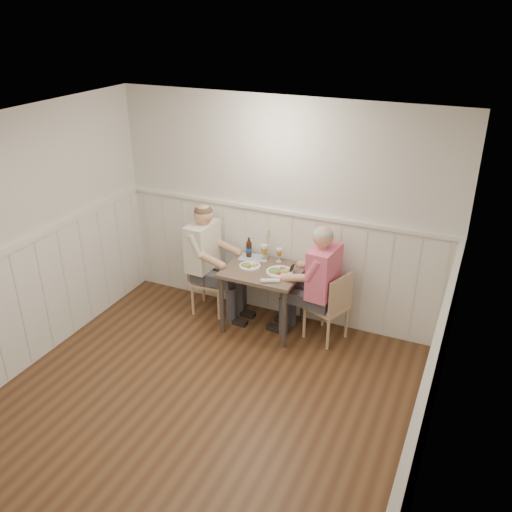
{
  "coord_description": "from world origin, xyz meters",
  "views": [
    {
      "loc": [
        2.11,
        -3.14,
        3.49
      ],
      "look_at": [
        -0.04,
        1.64,
        1.0
      ],
      "focal_mm": 38.0,
      "sensor_mm": 36.0,
      "label": 1
    }
  ],
  "objects_px": {
    "chair_left": "(206,277)",
    "grass_vase": "(267,245)",
    "diner_cream": "(207,268)",
    "man_in_pink": "(319,293)",
    "beer_bottle": "(249,248)",
    "dining_table": "(263,277)",
    "chair_right": "(330,304)"
  },
  "relations": [
    {
      "from": "man_in_pink",
      "to": "dining_table",
      "type": "bearing_deg",
      "value": -178.43
    },
    {
      "from": "man_in_pink",
      "to": "diner_cream",
      "type": "height_order",
      "value": "diner_cream"
    },
    {
      "from": "chair_left",
      "to": "man_in_pink",
      "type": "xyz_separation_m",
      "value": [
        1.44,
        -0.05,
        0.13
      ]
    },
    {
      "from": "man_in_pink",
      "to": "beer_bottle",
      "type": "xyz_separation_m",
      "value": [
        -0.94,
        0.21,
        0.27
      ]
    },
    {
      "from": "dining_table",
      "to": "chair_left",
      "type": "bearing_deg",
      "value": 174.96
    },
    {
      "from": "man_in_pink",
      "to": "diner_cream",
      "type": "relative_size",
      "value": 0.98
    },
    {
      "from": "chair_left",
      "to": "grass_vase",
      "type": "distance_m",
      "value": 0.87
    },
    {
      "from": "chair_left",
      "to": "beer_bottle",
      "type": "height_order",
      "value": "beer_bottle"
    },
    {
      "from": "chair_left",
      "to": "man_in_pink",
      "type": "height_order",
      "value": "man_in_pink"
    },
    {
      "from": "grass_vase",
      "to": "man_in_pink",
      "type": "bearing_deg",
      "value": -18.71
    },
    {
      "from": "chair_left",
      "to": "diner_cream",
      "type": "relative_size",
      "value": 0.59
    },
    {
      "from": "man_in_pink",
      "to": "grass_vase",
      "type": "relative_size",
      "value": 3.58
    },
    {
      "from": "grass_vase",
      "to": "beer_bottle",
      "type": "bearing_deg",
      "value": -169.47
    },
    {
      "from": "beer_bottle",
      "to": "chair_right",
      "type": "bearing_deg",
      "value": -9.05
    },
    {
      "from": "grass_vase",
      "to": "chair_left",
      "type": "bearing_deg",
      "value": -164.43
    },
    {
      "from": "beer_bottle",
      "to": "grass_vase",
      "type": "relative_size",
      "value": 0.62
    },
    {
      "from": "dining_table",
      "to": "beer_bottle",
      "type": "xyz_separation_m",
      "value": [
        -0.28,
        0.23,
        0.21
      ]
    },
    {
      "from": "chair_left",
      "to": "beer_bottle",
      "type": "bearing_deg",
      "value": 17.6
    },
    {
      "from": "man_in_pink",
      "to": "grass_vase",
      "type": "distance_m",
      "value": 0.84
    },
    {
      "from": "chair_left",
      "to": "beer_bottle",
      "type": "xyz_separation_m",
      "value": [
        0.5,
        0.16,
        0.4
      ]
    },
    {
      "from": "beer_bottle",
      "to": "diner_cream",
      "type": "bearing_deg",
      "value": -158.04
    },
    {
      "from": "beer_bottle",
      "to": "dining_table",
      "type": "bearing_deg",
      "value": -38.78
    },
    {
      "from": "chair_right",
      "to": "diner_cream",
      "type": "bearing_deg",
      "value": -179.27
    },
    {
      "from": "diner_cream",
      "to": "man_in_pink",
      "type": "bearing_deg",
      "value": -0.81
    },
    {
      "from": "chair_left",
      "to": "beer_bottle",
      "type": "relative_size",
      "value": 3.46
    },
    {
      "from": "dining_table",
      "to": "grass_vase",
      "type": "relative_size",
      "value": 2.2
    },
    {
      "from": "chair_right",
      "to": "grass_vase",
      "type": "height_order",
      "value": "grass_vase"
    },
    {
      "from": "beer_bottle",
      "to": "grass_vase",
      "type": "bearing_deg",
      "value": 10.53
    },
    {
      "from": "chair_right",
      "to": "man_in_pink",
      "type": "distance_m",
      "value": 0.19
    },
    {
      "from": "chair_right",
      "to": "diner_cream",
      "type": "distance_m",
      "value": 1.54
    },
    {
      "from": "chair_right",
      "to": "man_in_pink",
      "type": "relative_size",
      "value": 0.6
    },
    {
      "from": "chair_left",
      "to": "grass_vase",
      "type": "xyz_separation_m",
      "value": [
        0.71,
        0.2,
        0.47
      ]
    }
  ]
}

